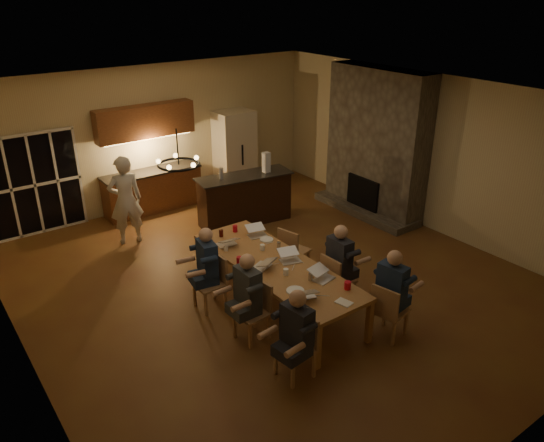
{
  "coord_description": "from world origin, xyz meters",
  "views": [
    {
      "loc": [
        -4.79,
        -6.49,
        4.82
      ],
      "look_at": [
        0.2,
        0.3,
        0.99
      ],
      "focal_mm": 35.0,
      "sensor_mm": 36.0,
      "label": 1
    }
  ],
  "objects": [
    {
      "name": "floor",
      "position": [
        0.0,
        0.0,
        0.0
      ],
      "size": [
        9.0,
        9.0,
        0.0
      ],
      "primitive_type": "plane",
      "color": "brown",
      "rests_on": "ground"
    },
    {
      "name": "laptop_a",
      "position": [
        -0.65,
        -1.61,
        0.86
      ],
      "size": [
        0.39,
        0.37,
        0.23
      ],
      "primitive_type": null,
      "rotation": [
        0.0,
        0.0,
        2.81
      ],
      "color": "silver",
      "rests_on": "dining_table"
    },
    {
      "name": "person_left_mid",
      "position": [
        -1.24,
        -1.08,
        0.69
      ],
      "size": [
        0.61,
        0.61,
        1.38
      ],
      "primitive_type": null,
      "rotation": [
        0.0,
        0.0,
        -1.55
      ],
      "color": "#3A4045",
      "rests_on": "ground"
    },
    {
      "name": "laptop_e",
      "position": [
        -0.67,
        0.42,
        0.86
      ],
      "size": [
        0.34,
        0.31,
        0.23
      ],
      "primitive_type": null,
      "rotation": [
        0.0,
        0.0,
        3.05
      ],
      "color": "silver",
      "rests_on": "dining_table"
    },
    {
      "name": "mug_front",
      "position": [
        -0.48,
        -0.98,
        0.8
      ],
      "size": [
        0.08,
        0.08,
        0.1
      ],
      "primitive_type": "cylinder",
      "color": "white",
      "rests_on": "dining_table"
    },
    {
      "name": "plate_near",
      "position": [
        -0.01,
        -1.24,
        0.76
      ],
      "size": [
        0.22,
        0.22,
        0.02
      ],
      "primitive_type": "cylinder",
      "color": "white",
      "rests_on": "dining_table"
    },
    {
      "name": "redcup_far",
      "position": [
        -0.28,
        0.75,
        0.81
      ],
      "size": [
        0.08,
        0.08,
        0.12
      ],
      "primitive_type": "cylinder",
      "color": "red",
      "rests_on": "dining_table"
    },
    {
      "name": "dining_table",
      "position": [
        -0.4,
        -0.61,
        0.38
      ],
      "size": [
        1.1,
        3.32,
        0.75
      ],
      "primitive_type": "cube",
      "color": "#A57942",
      "rests_on": "ground"
    },
    {
      "name": "mug_mid",
      "position": [
        -0.3,
        -0.11,
        0.8
      ],
      "size": [
        0.08,
        0.08,
        0.1
      ],
      "primitive_type": "cylinder",
      "color": "white",
      "rests_on": "dining_table"
    },
    {
      "name": "kitchenette",
      "position": [
        -0.3,
        4.2,
        1.2
      ],
      "size": [
        2.24,
        0.68,
        2.4
      ],
      "primitive_type": null,
      "color": "brown",
      "rests_on": "ground"
    },
    {
      "name": "chair_right_far",
      "position": [
        0.5,
        0.03,
        0.45
      ],
      "size": [
        0.53,
        0.53,
        0.89
      ],
      "primitive_type": null,
      "rotation": [
        0.0,
        0.0,
        1.81
      ],
      "color": "#AA7F55",
      "rests_on": "ground"
    },
    {
      "name": "person_left_far",
      "position": [
        -1.28,
        -0.0,
        0.69
      ],
      "size": [
        0.69,
        0.69,
        1.38
      ],
      "primitive_type": null,
      "rotation": [
        0.0,
        0.0,
        -1.74
      ],
      "color": "#1D2849",
      "rests_on": "ground"
    },
    {
      "name": "bar_island",
      "position": [
        1.0,
        2.38,
        0.54
      ],
      "size": [
        2.14,
        0.98,
        1.08
      ],
      "primitive_type": "cube",
      "rotation": [
        0.0,
        0.0,
        -0.15
      ],
      "color": "black",
      "rests_on": "ground"
    },
    {
      "name": "can_silver",
      "position": [
        -0.29,
        -1.33,
        0.81
      ],
      "size": [
        0.07,
        0.07,
        0.12
      ],
      "primitive_type": "cylinder",
      "color": "#B2B2B7",
      "rests_on": "dining_table"
    },
    {
      "name": "chair_right_mid",
      "position": [
        0.44,
        -1.19,
        0.45
      ],
      "size": [
        0.45,
        0.45,
        0.89
      ],
      "primitive_type": null,
      "rotation": [
        0.0,
        0.0,
        1.6
      ],
      "color": "#AA7F55",
      "rests_on": "ground"
    },
    {
      "name": "person_right_near",
      "position": [
        0.49,
        -2.23,
        0.69
      ],
      "size": [
        0.68,
        0.68,
        1.38
      ],
      "primitive_type": null,
      "rotation": [
        0.0,
        0.0,
        1.72
      ],
      "color": "#1D2849",
      "rests_on": "ground"
    },
    {
      "name": "chandelier",
      "position": [
        -2.01,
        -0.77,
        2.75
      ],
      "size": [
        0.53,
        0.53,
        0.03
      ],
      "primitive_type": "torus",
      "color": "black",
      "rests_on": "ceiling"
    },
    {
      "name": "redcup_mid",
      "position": [
        -0.86,
        -0.28,
        0.81
      ],
      "size": [
        0.09,
        0.09,
        0.12
      ],
      "primitive_type": "cylinder",
      "color": "red",
      "rests_on": "dining_table"
    },
    {
      "name": "chair_right_near",
      "position": [
        0.45,
        -2.28,
        0.45
      ],
      "size": [
        0.52,
        0.52,
        0.89
      ],
      "primitive_type": null,
      "rotation": [
        0.0,
        0.0,
        1.79
      ],
      "color": "#AA7F55",
      "rests_on": "ground"
    },
    {
      "name": "refrigerator",
      "position": [
        1.9,
        4.15,
        1.0
      ],
      "size": [
        0.9,
        0.68,
        2.0
      ],
      "primitive_type": "cube",
      "color": "beige",
      "rests_on": "ground"
    },
    {
      "name": "person_left_near",
      "position": [
        -1.27,
        -2.23,
        0.69
      ],
      "size": [
        0.67,
        0.67,
        1.38
      ],
      "primitive_type": null,
      "rotation": [
        0.0,
        0.0,
        -1.45
      ],
      "color": "#262831",
      "rests_on": "ground"
    },
    {
      "name": "chair_left_mid",
      "position": [
        -1.21,
        -1.13,
        0.45
      ],
      "size": [
        0.48,
        0.48,
        0.89
      ],
      "primitive_type": null,
      "rotation": [
        0.0,
        0.0,
        -1.47
      ],
      "color": "#AA7F55",
      "rests_on": "ground"
    },
    {
      "name": "bar_bottle",
      "position": [
        0.5,
        2.47,
        1.2
      ],
      "size": [
        0.08,
        0.08,
        0.24
      ],
      "primitive_type": "cylinder",
      "color": "#99999E",
      "rests_on": "bar_island"
    },
    {
      "name": "mug_back",
      "position": [
        -0.8,
        0.23,
        0.8
      ],
      "size": [
        0.07,
        0.07,
        0.1
      ],
      "primitive_type": "cylinder",
      "color": "white",
      "rests_on": "dining_table"
    },
    {
      "name": "plate_left",
      "position": [
        -0.66,
        -1.44,
        0.76
      ],
      "size": [
        0.26,
        0.26,
        0.02
      ],
      "primitive_type": "cylinder",
      "color": "white",
      "rests_on": "dining_table"
    },
    {
      "name": "chair_left_far",
      "position": [
        -1.3,
        -0.07,
        0.45
      ],
      "size": [
        0.44,
        0.44,
        0.89
      ],
      "primitive_type": null,
      "rotation": [
        0.0,
        0.0,
        -1.56
      ],
      "color": "#AA7F55",
      "rests_on": "ground"
    },
    {
      "name": "notepad",
      "position": [
        -0.3,
        -2.07,
        0.76
      ],
      "size": [
        0.21,
        0.25,
        0.01
      ],
      "primitive_type": "cube",
      "rotation": [
        0.0,
        0.0,
        0.23
      ],
      "color": "white",
      "rests_on": "dining_table"
    },
    {
      "name": "left_wall",
      "position": [
        -4.02,
        0.0,
        1.6
      ],
      "size": [
        0.04,
        9.0,
        3.2
      ],
      "primitive_type": "cube",
      "color": "beige",
      "rests_on": "ground"
    },
    {
      "name": "laptop_b",
      "position": [
        -0.11,
        -1.43,
        0.86
      ],
      "size": [
        0.37,
        0.34,
        0.23
      ],
      "primitive_type": null,
      "rotation": [
        0.0,
        0.0,
        0.2
      ],
      "color": "silver",
      "rests_on": "dining_table"
    },
    {
      "name": "ceiling",
      "position": [
        0.0,
        0.0,
        3.22
      ],
      "size": [
        8.0,
        9.0,
        0.04
      ],
      "primitive_type": "cube",
      "color": "white",
      "rests_on": "back_wall"
    },
    {
      "name": "bar_blender",
      "position": [
        1.5,
        2.27,
        1.3
      ],
      "size": [
        0.14,
        0.14,
        0.44
      ],
      "primitive_type": "cube",
      "rotation": [
        0.0,
        0.0,
        -0.02
      ],
      "color": "silver",
      "rests_on": "bar_island"
    },
    {
      "name": "french_doors",
      "position": [
        -2.7,
        4.47,
        1.05
      ],
      "size": [
        1.86,
        0.08,
        2.1
      ],
      "primitive_type": "cube",
      "color": "black",
      "rests_on": "ground"
    },
    {
      "name": "can_cola",
      "position": [
        -0.58,
        0.73,
        0.81
      ],
      "size": [
        0.07,
        0.07,
        0.12
      ],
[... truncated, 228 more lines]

